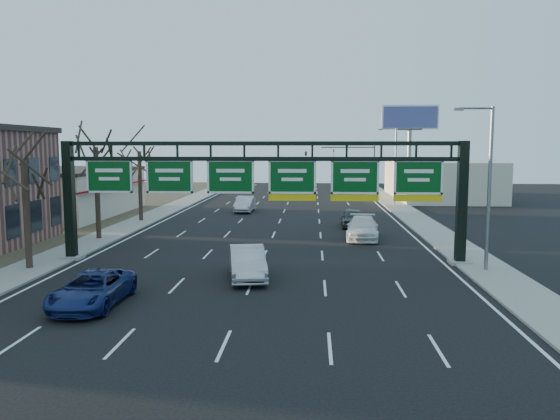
# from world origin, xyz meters

# --- Properties ---
(ground) EXTENTS (160.00, 160.00, 0.00)m
(ground) POSITION_xyz_m (0.00, 0.00, 0.00)
(ground) COLOR black
(ground) RESTS_ON ground
(sidewalk_left) EXTENTS (3.00, 120.00, 0.12)m
(sidewalk_left) POSITION_xyz_m (-12.80, 20.00, 0.06)
(sidewalk_left) COLOR gray
(sidewalk_left) RESTS_ON ground
(sidewalk_right) EXTENTS (3.00, 120.00, 0.12)m
(sidewalk_right) POSITION_xyz_m (12.80, 20.00, 0.06)
(sidewalk_right) COLOR gray
(sidewalk_right) RESTS_ON ground
(lane_markings) EXTENTS (21.60, 120.00, 0.01)m
(lane_markings) POSITION_xyz_m (0.00, 20.00, 0.01)
(lane_markings) COLOR white
(lane_markings) RESTS_ON ground
(sign_gantry) EXTENTS (24.60, 1.20, 7.20)m
(sign_gantry) POSITION_xyz_m (0.16, 8.00, 4.63)
(sign_gantry) COLOR black
(sign_gantry) RESTS_ON ground
(cream_strip) EXTENTS (10.90, 18.40, 4.70)m
(cream_strip) POSITION_xyz_m (-21.48, 29.00, 2.36)
(cream_strip) COLOR beige
(cream_strip) RESTS_ON ground
(building_right_distant) EXTENTS (12.00, 20.00, 5.00)m
(building_right_distant) POSITION_xyz_m (20.00, 50.00, 2.50)
(building_right_distant) COLOR beige
(building_right_distant) RESTS_ON ground
(tree_gantry) EXTENTS (3.60, 3.60, 8.48)m
(tree_gantry) POSITION_xyz_m (-12.80, 5.00, 7.11)
(tree_gantry) COLOR #2E2219
(tree_gantry) RESTS_ON sidewalk_left
(tree_mid) EXTENTS (3.60, 3.60, 9.24)m
(tree_mid) POSITION_xyz_m (-12.80, 15.00, 7.85)
(tree_mid) COLOR #2E2219
(tree_mid) RESTS_ON sidewalk_left
(tree_far) EXTENTS (3.60, 3.60, 8.86)m
(tree_far) POSITION_xyz_m (-12.80, 25.00, 7.48)
(tree_far) COLOR #2E2219
(tree_far) RESTS_ON sidewalk_left
(streetlight_near) EXTENTS (2.15, 0.22, 9.00)m
(streetlight_near) POSITION_xyz_m (12.47, 6.00, 5.08)
(streetlight_near) COLOR slate
(streetlight_near) RESTS_ON sidewalk_right
(streetlight_far) EXTENTS (2.15, 0.22, 9.00)m
(streetlight_far) POSITION_xyz_m (12.47, 40.00, 5.08)
(streetlight_far) COLOR slate
(streetlight_far) RESTS_ON sidewalk_right
(billboard_right) EXTENTS (7.00, 0.50, 12.00)m
(billboard_right) POSITION_xyz_m (15.00, 44.98, 9.06)
(billboard_right) COLOR slate
(billboard_right) RESTS_ON ground
(traffic_signal_mast) EXTENTS (10.16, 0.54, 7.00)m
(traffic_signal_mast) POSITION_xyz_m (5.69, 55.00, 5.50)
(traffic_signal_mast) COLOR black
(traffic_signal_mast) RESTS_ON ground
(car_blue_suv) EXTENTS (2.48, 5.31, 1.47)m
(car_blue_suv) POSITION_xyz_m (-6.44, -1.63, 0.74)
(car_blue_suv) COLOR navy
(car_blue_suv) RESTS_ON ground
(car_silver_sedan) EXTENTS (2.64, 5.30, 1.67)m
(car_silver_sedan) POSITION_xyz_m (-0.34, 3.72, 0.83)
(car_silver_sedan) COLOR #ABACB0
(car_silver_sedan) RESTS_ON ground
(car_white_wagon) EXTENTS (2.84, 5.87, 1.65)m
(car_white_wagon) POSITION_xyz_m (6.77, 16.49, 0.82)
(car_white_wagon) COLOR white
(car_white_wagon) RESTS_ON ground
(car_grey_far) EXTENTS (1.97, 4.61, 1.55)m
(car_grey_far) POSITION_xyz_m (6.45, 22.70, 0.78)
(car_grey_far) COLOR #3B3E40
(car_grey_far) RESTS_ON ground
(car_silver_distant) EXTENTS (1.90, 5.01, 1.63)m
(car_silver_distant) POSITION_xyz_m (-4.12, 33.00, 0.82)
(car_silver_distant) COLOR silver
(car_silver_distant) RESTS_ON ground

